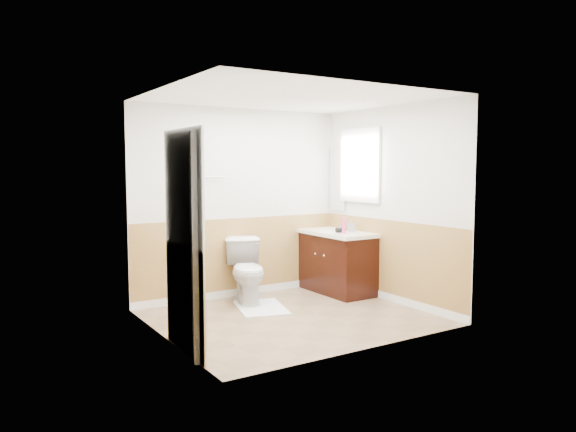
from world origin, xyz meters
TOP-DOWN VIEW (x-y plane):
  - floor at (0.00, 0.00)m, footprint 3.00×3.00m
  - ceiling at (0.00, 0.00)m, footprint 3.00×3.00m
  - wall_back at (0.00, 1.30)m, footprint 3.00×0.00m
  - wall_front at (0.00, -1.30)m, footprint 3.00×0.00m
  - wall_left at (-1.50, 0.00)m, footprint 0.00×3.00m
  - wall_right at (1.50, 0.00)m, footprint 0.00×3.00m
  - wainscot_back at (0.00, 1.29)m, footprint 3.00×0.00m
  - wainscot_front at (0.00, -1.29)m, footprint 3.00×0.00m
  - wainscot_left at (-1.49, 0.00)m, footprint 0.00×2.60m
  - wainscot_right at (1.49, 0.00)m, footprint 0.00×2.60m
  - toilet at (-0.11, 0.89)m, footprint 0.66×0.89m
  - bath_mat at (-0.11, 0.53)m, footprint 0.75×0.92m
  - vanity_cabinet at (1.21, 0.74)m, footprint 0.55×1.10m
  - vanity_knob_left at (0.91, 0.64)m, footprint 0.03×0.03m
  - vanity_knob_right at (0.91, 0.84)m, footprint 0.03×0.03m
  - countertop at (1.20, 0.74)m, footprint 0.60×1.15m
  - sink_basin at (1.21, 0.89)m, footprint 0.36×0.36m
  - faucet at (1.39, 0.89)m, footprint 0.02×0.02m
  - lotion_bottle at (1.11, 0.47)m, footprint 0.05×0.05m
  - soap_dispenser at (1.33, 0.59)m, footprint 0.10×0.10m
  - hair_dryer_body at (1.16, 0.60)m, footprint 0.14×0.07m
  - hair_dryer_handle at (1.13, 0.63)m, footprint 0.03×0.03m
  - mirror_panel at (1.48, 1.10)m, footprint 0.02×0.35m
  - window_frame at (1.47, 0.59)m, footprint 0.04×0.80m
  - window_glass at (1.49, 0.59)m, footprint 0.01×0.70m
  - door at (-1.40, -0.45)m, footprint 0.29×0.78m
  - door_frame at (-1.48, -0.45)m, footprint 0.02×0.92m
  - door_knob at (-1.34, -0.12)m, footprint 0.06×0.06m
  - towel_bar at (-0.55, 1.25)m, footprint 0.62×0.02m
  - tp_holder_bar at (-0.10, 1.23)m, footprint 0.14×0.02m
  - tp_roll at (-0.10, 1.23)m, footprint 0.10×0.11m
  - tp_sheet at (-0.10, 1.23)m, footprint 0.10×0.01m

SIDE VIEW (x-z plane):
  - floor at x=0.00m, z-range 0.00..0.00m
  - bath_mat at x=-0.11m, z-range 0.00..0.02m
  - vanity_cabinet at x=1.21m, z-range 0.00..0.80m
  - toilet at x=-0.11m, z-range 0.00..0.81m
  - wainscot_back at x=0.00m, z-range -1.00..2.00m
  - wainscot_front at x=0.00m, z-range -1.00..2.00m
  - wainscot_left at x=-1.49m, z-range -0.80..1.80m
  - wainscot_right at x=1.49m, z-range -0.80..1.80m
  - vanity_knob_left at x=0.91m, z-range 0.53..0.57m
  - vanity_knob_right at x=0.91m, z-range 0.53..0.57m
  - tp_sheet at x=-0.10m, z-range 0.51..0.67m
  - tp_holder_bar at x=-0.10m, z-range 0.69..0.71m
  - tp_roll at x=-0.10m, z-range 0.64..0.76m
  - countertop at x=1.20m, z-range 0.80..0.85m
  - hair_dryer_handle at x=1.13m, z-range 0.82..0.89m
  - sink_basin at x=1.21m, z-range 0.85..0.87m
  - hair_dryer_body at x=1.16m, z-range 0.85..0.92m
  - faucet at x=1.39m, z-range 0.85..0.99m
  - soap_dispenser at x=1.33m, z-range 0.85..1.02m
  - door_knob at x=-1.34m, z-range 0.92..0.98m
  - lotion_bottle at x=1.11m, z-range 0.85..1.07m
  - door at x=-1.40m, z-range 0.00..2.04m
  - door_frame at x=-1.48m, z-range -0.02..2.08m
  - wall_back at x=0.00m, z-range -0.25..2.75m
  - wall_front at x=0.00m, z-range -0.25..2.75m
  - wall_left at x=-1.50m, z-range -0.25..2.75m
  - wall_right at x=1.50m, z-range -0.25..2.75m
  - mirror_panel at x=1.48m, z-range 1.10..2.00m
  - towel_bar at x=-0.55m, z-range 1.59..1.61m
  - window_frame at x=1.47m, z-range 1.25..2.25m
  - window_glass at x=1.49m, z-range 1.30..2.20m
  - ceiling at x=0.00m, z-range 2.50..2.50m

